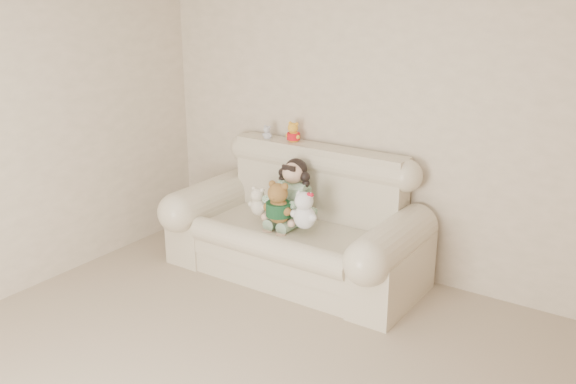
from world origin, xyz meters
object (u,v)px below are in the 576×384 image
Objects in this scene: sofa at (295,216)px; brown_teddy at (278,199)px; white_cat at (305,206)px; cream_teddy at (258,198)px; seated_child at (293,191)px.

brown_teddy is (-0.05, -0.16, 0.19)m from sofa.
brown_teddy is at bearing -108.00° from sofa.
white_cat is at bearing 19.69° from brown_teddy.
brown_teddy reaches higher than cream_teddy.
sofa reaches higher than cream_teddy.
seated_child is 1.52× the size of white_cat.
brown_teddy is 1.11× the size of white_cat.
seated_child is at bearing 56.95° from cream_teddy.
sofa reaches higher than brown_teddy.
white_cat is (0.23, 0.02, -0.02)m from brown_teddy.
sofa is at bearing 87.44° from brown_teddy.
seated_child reaches higher than brown_teddy.
sofa is at bearing 37.00° from cream_teddy.
seated_child reaches higher than white_cat.
seated_child is 1.95× the size of cream_teddy.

